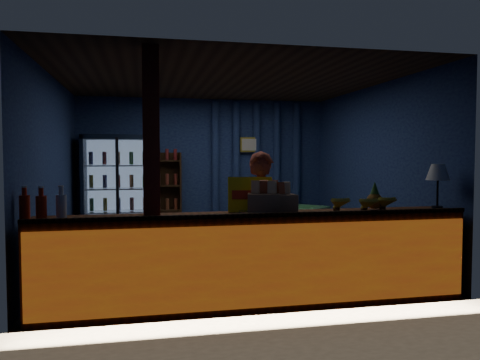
% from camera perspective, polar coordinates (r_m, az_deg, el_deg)
% --- Properties ---
extents(ground, '(4.60, 4.60, 0.00)m').
position_cam_1_polar(ground, '(6.80, -1.91, -10.14)').
color(ground, '#515154').
rests_on(ground, ground).
extents(room_walls, '(4.60, 4.60, 4.60)m').
position_cam_1_polar(room_walls, '(6.62, -1.93, 3.21)').
color(room_walls, navy).
rests_on(room_walls, ground).
extents(counter, '(4.40, 0.57, 0.99)m').
position_cam_1_polar(counter, '(4.87, 2.01, -9.68)').
color(counter, brown).
rests_on(counter, ground).
extents(support_post, '(0.16, 0.16, 2.60)m').
position_cam_1_polar(support_post, '(4.63, -10.73, -0.09)').
color(support_post, maroon).
rests_on(support_post, ground).
extents(beverage_cooler, '(1.20, 0.62, 1.90)m').
position_cam_1_polar(beverage_cooler, '(8.47, -14.58, -1.24)').
color(beverage_cooler, black).
rests_on(beverage_cooler, ground).
extents(bottle_shelf, '(0.50, 0.28, 1.60)m').
position_cam_1_polar(bottle_shelf, '(8.62, -8.87, -2.03)').
color(bottle_shelf, '#3D2913').
rests_on(bottle_shelf, ground).
extents(curtain_folds, '(1.74, 0.14, 2.50)m').
position_cam_1_polar(curtain_folds, '(8.92, 2.05, 1.42)').
color(curtain_folds, navy).
rests_on(curtain_folds, room_walls).
extents(framed_picture, '(0.36, 0.04, 0.28)m').
position_cam_1_polar(framed_picture, '(8.84, 1.17, 4.33)').
color(framed_picture, gold).
rests_on(framed_picture, room_walls).
extents(shopkeeper, '(0.68, 0.57, 1.59)m').
position_cam_1_polar(shopkeeper, '(5.33, 2.63, -5.07)').
color(shopkeeper, '#9D3E2A').
rests_on(shopkeeper, ground).
extents(green_chair, '(1.00, 1.00, 0.65)m').
position_cam_1_polar(green_chair, '(8.53, 7.83, -5.24)').
color(green_chair, '#60C171').
rests_on(green_chair, ground).
extents(side_table, '(0.60, 0.48, 0.60)m').
position_cam_1_polar(side_table, '(8.20, -0.78, -6.07)').
color(side_table, '#3D2913').
rests_on(side_table, ground).
extents(yellow_sign, '(0.47, 0.16, 0.37)m').
position_cam_1_polar(yellow_sign, '(4.90, 1.24, -1.79)').
color(yellow_sign, yellow).
rests_on(yellow_sign, counter).
extents(soda_bottles, '(0.42, 0.18, 0.31)m').
position_cam_1_polar(soda_bottles, '(4.72, -22.94, -2.93)').
color(soda_bottles, red).
rests_on(soda_bottles, counter).
extents(snack_box_left, '(0.38, 0.34, 0.34)m').
position_cam_1_polar(snack_box_left, '(4.79, 2.90, -2.69)').
color(snack_box_left, '#916946').
rests_on(snack_box_left, counter).
extents(snack_box_centre, '(0.32, 0.27, 0.32)m').
position_cam_1_polar(snack_box_centre, '(4.85, 4.92, -2.72)').
color(snack_box_centre, '#916946').
rests_on(snack_box_centre, counter).
extents(pastry_tray, '(0.49, 0.49, 0.08)m').
position_cam_1_polar(pastry_tray, '(4.88, 2.64, -3.69)').
color(pastry_tray, silver).
rests_on(pastry_tray, counter).
extents(banana_bunches, '(0.78, 0.30, 0.17)m').
position_cam_1_polar(banana_bunches, '(5.16, 14.75, -2.77)').
color(banana_bunches, gold).
rests_on(banana_bunches, counter).
extents(table_lamp, '(0.26, 0.26, 0.50)m').
position_cam_1_polar(table_lamp, '(5.58, 22.98, 0.69)').
color(table_lamp, black).
rests_on(table_lamp, counter).
extents(pineapple, '(0.17, 0.17, 0.30)m').
position_cam_1_polar(pineapple, '(5.33, 16.08, -2.17)').
color(pineapple, '#8F531A').
rests_on(pineapple, counter).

